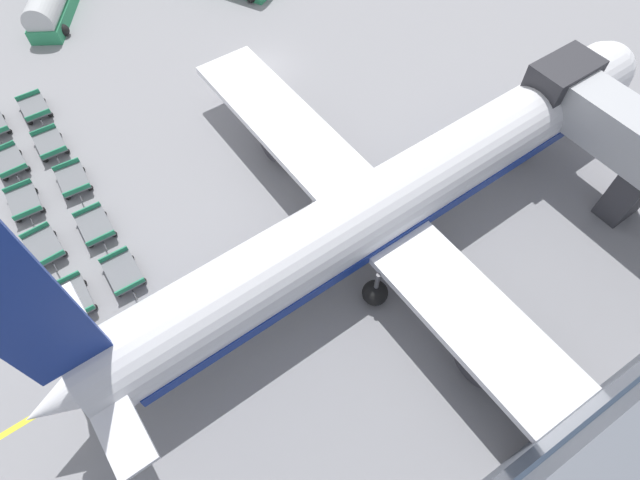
% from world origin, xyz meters
% --- Properties ---
extents(ground_plane, '(500.00, 500.00, 0.00)m').
position_xyz_m(ground_plane, '(0.00, 0.00, 0.00)').
color(ground_plane, gray).
extents(airplane, '(32.93, 38.75, 14.28)m').
position_xyz_m(airplane, '(17.32, -1.77, 3.36)').
color(airplane, white).
rests_on(airplane, ground_plane).
extents(fuel_tanker_primary, '(9.70, 6.97, 3.04)m').
position_xyz_m(fuel_tanker_primary, '(-15.10, -10.87, 1.27)').
color(fuel_tanker_primary, '#2D8C5B').
rests_on(fuel_tanker_primary, ground_plane).
extents(baggage_dolly_row_near_col_b, '(3.25, 1.88, 0.92)m').
position_xyz_m(baggage_dolly_row_near_col_b, '(0.08, -18.41, 0.47)').
color(baggage_dolly_row_near_col_b, slate).
rests_on(baggage_dolly_row_near_col_b, ground_plane).
extents(baggage_dolly_row_near_col_c, '(3.21, 1.77, 0.92)m').
position_xyz_m(baggage_dolly_row_near_col_c, '(3.85, -18.47, 0.47)').
color(baggage_dolly_row_near_col_c, slate).
rests_on(baggage_dolly_row_near_col_c, ground_plane).
extents(baggage_dolly_row_near_col_d, '(3.26, 1.90, 0.92)m').
position_xyz_m(baggage_dolly_row_near_col_d, '(7.73, -18.38, 0.47)').
color(baggage_dolly_row_near_col_d, slate).
rests_on(baggage_dolly_row_near_col_d, ground_plane).
extents(baggage_dolly_row_near_col_e, '(3.21, 1.77, 0.92)m').
position_xyz_m(baggage_dolly_row_near_col_e, '(11.85, -18.00, 0.47)').
color(baggage_dolly_row_near_col_e, slate).
rests_on(baggage_dolly_row_near_col_e, ground_plane).
extents(baggage_dolly_row_mid_a_col_a, '(3.22, 1.80, 0.92)m').
position_xyz_m(baggage_dolly_row_mid_a_col_a, '(-4.11, -15.70, 0.47)').
color(baggage_dolly_row_mid_a_col_a, slate).
rests_on(baggage_dolly_row_mid_a_col_a, ground_plane).
extents(baggage_dolly_row_mid_a_col_b, '(3.21, 1.78, 0.92)m').
position_xyz_m(baggage_dolly_row_mid_a_col_b, '(-0.10, -15.79, 0.47)').
color(baggage_dolly_row_mid_a_col_b, slate).
rests_on(baggage_dolly_row_mid_a_col_b, ground_plane).
extents(baggage_dolly_row_mid_a_col_c, '(3.23, 1.81, 0.92)m').
position_xyz_m(baggage_dolly_row_mid_a_col_c, '(3.73, -15.48, 0.47)').
color(baggage_dolly_row_mid_a_col_c, slate).
rests_on(baggage_dolly_row_mid_a_col_c, ground_plane).
extents(baggage_dolly_row_mid_a_col_d, '(3.21, 1.78, 0.92)m').
position_xyz_m(baggage_dolly_row_mid_a_col_d, '(7.90, -15.48, 0.47)').
color(baggage_dolly_row_mid_a_col_d, slate).
rests_on(baggage_dolly_row_mid_a_col_d, ground_plane).
extents(baggage_dolly_row_mid_a_col_e, '(3.22, 1.79, 0.92)m').
position_xyz_m(baggage_dolly_row_mid_a_col_e, '(11.75, -15.22, 0.47)').
color(baggage_dolly_row_mid_a_col_e, slate).
rests_on(baggage_dolly_row_mid_a_col_e, ground_plane).
extents(stand_guidance_stripe, '(2.05, 31.78, 0.01)m').
position_xyz_m(stand_guidance_stripe, '(15.92, -9.82, 0.00)').
color(stand_guidance_stripe, yellow).
rests_on(stand_guidance_stripe, ground_plane).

